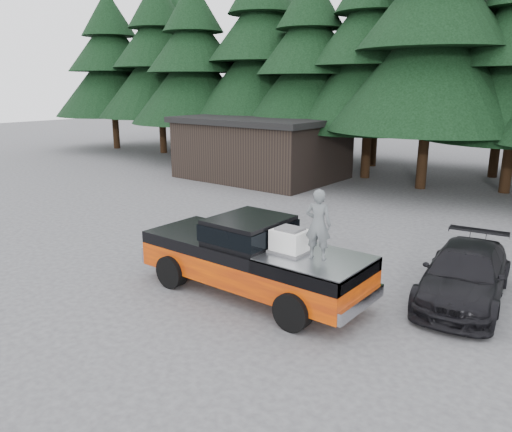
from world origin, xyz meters
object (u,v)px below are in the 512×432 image
Objects in this scene: utility_building at (262,147)px; pickup_truck at (252,268)px; air_compressor at (290,242)px; man_on_bed at (318,224)px; parked_car at (465,274)px.

pickup_truck is at bearing -53.18° from utility_building.
air_compressor is at bearing -50.17° from utility_building.
utility_building is at bearing 130.19° from air_compressor.
man_on_bed is (0.71, 0.03, 0.52)m from air_compressor.
parked_car is at bearing 34.04° from pickup_truck.
man_on_bed is at bearing -1.53° from pickup_truck.
utility_building is (-11.31, 12.68, -0.44)m from man_on_bed.
utility_building reaches higher than parked_car.
utility_building reaches higher than air_compressor.
utility_building is (-13.65, 9.79, 1.03)m from parked_car.
air_compressor is at bearing -3.92° from pickup_truck.
parked_car is at bearing -35.65° from utility_building.
pickup_truck is 0.71× the size of utility_building.
pickup_truck is at bearing -153.83° from parked_car.
parked_car is (2.35, 2.88, -1.47)m from man_on_bed.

